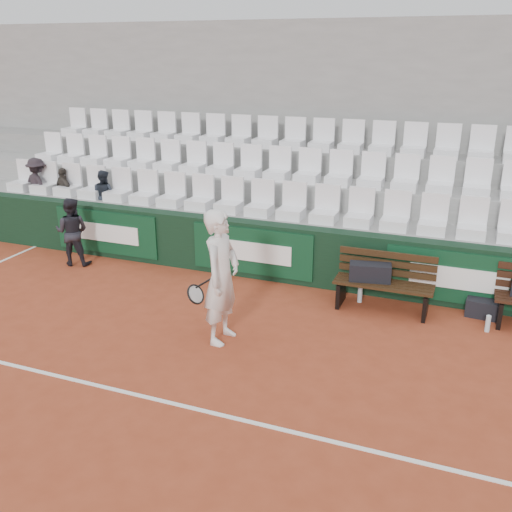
# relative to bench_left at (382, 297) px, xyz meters

# --- Properties ---
(ground) EXTENTS (80.00, 80.00, 0.00)m
(ground) POSITION_rel_bench_left_xyz_m (-2.14, -3.38, -0.23)
(ground) COLOR #9B3E23
(ground) RESTS_ON ground
(court_baseline) EXTENTS (18.00, 0.06, 0.01)m
(court_baseline) POSITION_rel_bench_left_xyz_m (-2.14, -3.38, -0.22)
(court_baseline) COLOR white
(court_baseline) RESTS_ON ground
(back_barrier) EXTENTS (18.00, 0.34, 1.00)m
(back_barrier) POSITION_rel_bench_left_xyz_m (-2.08, 0.61, 0.28)
(back_barrier) COLOR black
(back_barrier) RESTS_ON ground
(grandstand_tier_front) EXTENTS (18.00, 0.95, 1.00)m
(grandstand_tier_front) POSITION_rel_bench_left_xyz_m (-2.14, 1.24, 0.28)
(grandstand_tier_front) COLOR #999996
(grandstand_tier_front) RESTS_ON ground
(grandstand_tier_mid) EXTENTS (18.00, 0.95, 1.45)m
(grandstand_tier_mid) POSITION_rel_bench_left_xyz_m (-2.14, 2.19, 0.50)
(grandstand_tier_mid) COLOR #959592
(grandstand_tier_mid) RESTS_ON ground
(grandstand_tier_back) EXTENTS (18.00, 0.95, 1.90)m
(grandstand_tier_back) POSITION_rel_bench_left_xyz_m (-2.14, 3.14, 0.72)
(grandstand_tier_back) COLOR gray
(grandstand_tier_back) RESTS_ON ground
(grandstand_rear_wall) EXTENTS (18.00, 0.30, 4.40)m
(grandstand_rear_wall) POSITION_rel_bench_left_xyz_m (-2.14, 3.77, 1.98)
(grandstand_rear_wall) COLOR gray
(grandstand_rear_wall) RESTS_ON ground
(seat_row_front) EXTENTS (11.90, 0.44, 0.63)m
(seat_row_front) POSITION_rel_bench_left_xyz_m (-2.14, 1.07, 1.09)
(seat_row_front) COLOR white
(seat_row_front) RESTS_ON grandstand_tier_front
(seat_row_mid) EXTENTS (11.90, 0.44, 0.63)m
(seat_row_mid) POSITION_rel_bench_left_xyz_m (-2.14, 2.02, 1.54)
(seat_row_mid) COLOR white
(seat_row_mid) RESTS_ON grandstand_tier_mid
(seat_row_back) EXTENTS (11.90, 0.44, 0.63)m
(seat_row_back) POSITION_rel_bench_left_xyz_m (-2.14, 2.97, 1.99)
(seat_row_back) COLOR white
(seat_row_back) RESTS_ON grandstand_tier_back
(bench_left) EXTENTS (1.50, 0.56, 0.45)m
(bench_left) POSITION_rel_bench_left_xyz_m (0.00, 0.00, 0.00)
(bench_left) COLOR #341F0F
(bench_left) RESTS_ON ground
(sports_bag_left) EXTENTS (0.67, 0.38, 0.27)m
(sports_bag_left) POSITION_rel_bench_left_xyz_m (-0.22, 0.04, 0.36)
(sports_bag_left) COLOR black
(sports_bag_left) RESTS_ON bench_left
(sports_bag_ground) EXTENTS (0.47, 0.31, 0.27)m
(sports_bag_ground) POSITION_rel_bench_left_xyz_m (1.44, 0.31, -0.09)
(sports_bag_ground) COLOR black
(sports_bag_ground) RESTS_ON ground
(water_bottle_near) EXTENTS (0.08, 0.08, 0.27)m
(water_bottle_near) POSITION_rel_bench_left_xyz_m (-0.38, 0.17, -0.09)
(water_bottle_near) COLOR silver
(water_bottle_near) RESTS_ON ground
(water_bottle_far) EXTENTS (0.07, 0.07, 0.25)m
(water_bottle_far) POSITION_rel_bench_left_xyz_m (1.53, -0.18, -0.10)
(water_bottle_far) COLOR silver
(water_bottle_far) RESTS_ON ground
(tennis_player) EXTENTS (0.73, 0.70, 1.87)m
(tennis_player) POSITION_rel_bench_left_xyz_m (-1.91, -1.76, 0.71)
(tennis_player) COLOR white
(tennis_player) RESTS_ON ground
(ball_kid) EXTENTS (0.74, 0.64, 1.28)m
(ball_kid) POSITION_rel_bench_left_xyz_m (-5.73, -0.05, 0.42)
(ball_kid) COLOR black
(ball_kid) RESTS_ON ground
(spectator_a) EXTENTS (0.84, 0.63, 1.15)m
(spectator_a) POSITION_rel_bench_left_xyz_m (-7.45, 1.12, 1.35)
(spectator_a) COLOR black
(spectator_a) RESTS_ON grandstand_tier_front
(spectator_b) EXTENTS (0.63, 0.45, 0.99)m
(spectator_b) POSITION_rel_bench_left_xyz_m (-6.78, 1.12, 1.27)
(spectator_b) COLOR #342F29
(spectator_b) RESTS_ON grandstand_tier_front
(spectator_c) EXTENTS (0.53, 0.43, 1.02)m
(spectator_c) POSITION_rel_bench_left_xyz_m (-5.80, 1.12, 1.28)
(spectator_c) COLOR #1C222B
(spectator_c) RESTS_ON grandstand_tier_front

